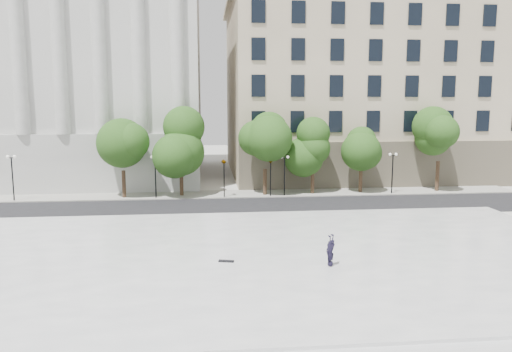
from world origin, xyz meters
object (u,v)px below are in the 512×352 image
object	(u,v)px
traffic_light_west	(224,159)
skateboard	(226,261)
traffic_light_east	(271,159)
person_lying	(330,262)

from	to	relation	value
traffic_light_west	skateboard	distance (m)	20.74
traffic_light_west	skateboard	world-z (taller)	traffic_light_west
traffic_light_east	skateboard	world-z (taller)	traffic_light_east
traffic_light_west	person_lying	xyz separation A→B (m)	(4.82, -21.73, -3.09)
traffic_light_west	skateboard	xyz separation A→B (m)	(-0.68, -20.47, -3.28)
person_lying	traffic_light_east	bearing A→B (deg)	48.35
traffic_light_east	skateboard	size ratio (longest dim) A/B	4.94
traffic_light_west	traffic_light_east	distance (m)	4.45
traffic_light_west	traffic_light_east	xyz separation A→B (m)	(4.45, -0.00, -0.10)
traffic_light_west	person_lying	distance (m)	22.48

